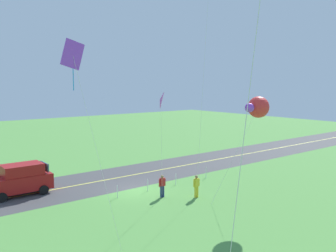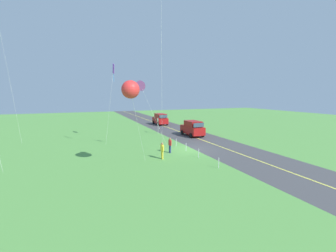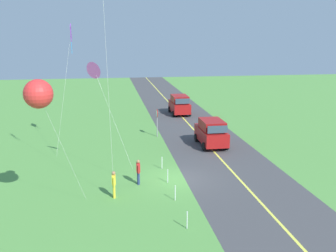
# 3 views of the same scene
# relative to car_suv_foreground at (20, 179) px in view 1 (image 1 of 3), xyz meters

# --- Properties ---
(ground_plane) EXTENTS (120.00, 120.00, 0.10)m
(ground_plane) POSITION_rel_car_suv_foreground_xyz_m (-7.22, 4.22, -1.20)
(ground_plane) COLOR #549342
(asphalt_road) EXTENTS (120.00, 7.00, 0.00)m
(asphalt_road) POSITION_rel_car_suv_foreground_xyz_m (-7.22, 0.22, -1.15)
(asphalt_road) COLOR #424244
(asphalt_road) RESTS_ON ground
(road_centre_stripe) EXTENTS (120.00, 0.16, 0.00)m
(road_centre_stripe) POSITION_rel_car_suv_foreground_xyz_m (-7.22, 0.22, -1.15)
(road_centre_stripe) COLOR #E5E04C
(road_centre_stripe) RESTS_ON asphalt_road
(car_suv_foreground) EXTENTS (4.40, 2.12, 2.24)m
(car_suv_foreground) POSITION_rel_car_suv_foreground_xyz_m (0.00, 0.00, 0.00)
(car_suv_foreground) COLOR maroon
(car_suv_foreground) RESTS_ON ground
(person_adult_near) EXTENTS (0.58, 0.22, 1.60)m
(person_adult_near) POSITION_rel_car_suv_foreground_xyz_m (-7.70, 6.78, -0.29)
(person_adult_near) COLOR navy
(person_adult_near) RESTS_ON ground
(person_adult_companion) EXTENTS (0.58, 0.22, 1.60)m
(person_adult_companion) POSITION_rel_car_suv_foreground_xyz_m (-9.55, 8.33, -0.29)
(person_adult_companion) COLOR yellow
(person_adult_companion) RESTS_ON ground
(kite_red_low) EXTENTS (2.52, 3.07, 7.57)m
(kite_red_low) POSITION_rel_car_suv_foreground_xyz_m (-5.70, 9.27, 5.84)
(kite_red_low) COLOR silver
(kite_red_low) RESTS_ON ground
(kite_pink_drift) EXTENTS (3.14, 2.48, 7.18)m
(kite_pink_drift) POSITION_rel_car_suv_foreground_xyz_m (-11.75, 11.74, 5.32)
(kite_pink_drift) COLOR silver
(kite_pink_drift) RESTS_ON ground
(kite_orange_near) EXTENTS (2.15, 1.51, 10.00)m
(kite_orange_near) POSITION_rel_car_suv_foreground_xyz_m (0.59, 11.13, 7.96)
(kite_orange_near) COLOR silver
(kite_orange_near) RESTS_ON ground
(fence_post_0) EXTENTS (0.05, 0.05, 0.90)m
(fence_post_0) POSITION_rel_car_suv_foreground_xyz_m (-13.84, 4.92, -0.70)
(fence_post_0) COLOR silver
(fence_post_0) RESTS_ON ground
(fence_post_1) EXTENTS (0.05, 0.05, 0.90)m
(fence_post_1) POSITION_rel_car_suv_foreground_xyz_m (-10.49, 4.92, -0.70)
(fence_post_1) COLOR silver
(fence_post_1) RESTS_ON ground
(fence_post_2) EXTENTS (0.05, 0.05, 0.90)m
(fence_post_2) POSITION_rel_car_suv_foreground_xyz_m (-7.76, 4.92, -0.70)
(fence_post_2) COLOR silver
(fence_post_2) RESTS_ON ground
(fence_post_3) EXTENTS (0.05, 0.05, 0.90)m
(fence_post_3) POSITION_rel_car_suv_foreground_xyz_m (-5.14, 4.92, -0.70)
(fence_post_3) COLOR silver
(fence_post_3) RESTS_ON ground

